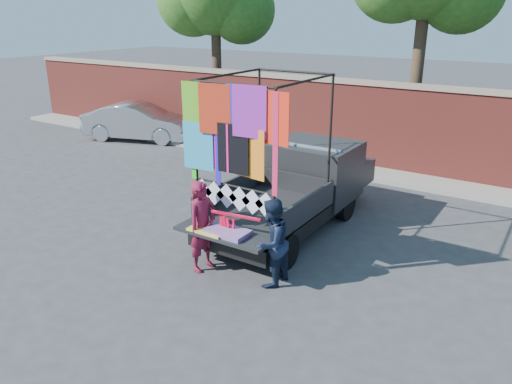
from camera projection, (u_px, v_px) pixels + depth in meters
The scene contains 8 objects.
ground at pixel (231, 253), 9.89m from camera, with size 90.00×90.00×0.00m, color #38383A.
brick_wall at pixel (366, 124), 14.96m from camera, with size 30.00×0.45×2.61m.
curb at pixel (355, 170), 14.84m from camera, with size 30.00×1.20×0.12m, color gray.
pickup_truck at pixel (303, 185), 11.14m from camera, with size 2.16×5.42×3.41m.
sedan at pixel (139, 122), 18.40m from camera, with size 1.42×4.09×1.35m, color silver.
woman at pixel (203, 226), 9.01m from camera, with size 0.62×0.41×1.71m, color maroon.
man at pixel (271, 243), 8.52m from camera, with size 0.77×0.60×1.58m, color #162138.
streamer_bundle at pixel (231, 225), 8.75m from camera, with size 0.96×0.18×0.66m.
Camera 1 is at (5.24, -7.19, 4.51)m, focal length 35.00 mm.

